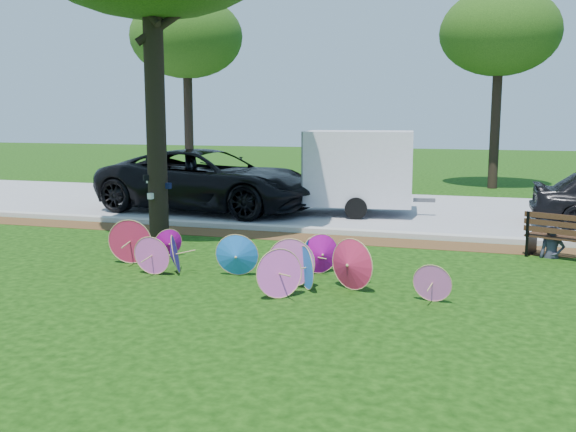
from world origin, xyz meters
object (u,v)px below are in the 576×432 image
object	(u,v)px
cargo_trailer	(359,168)
person_left	(554,225)
parasol_pile	(254,258)
park_bench	(573,237)
black_van	(208,181)

from	to	relation	value
cargo_trailer	person_left	distance (m)	6.48
parasol_pile	cargo_trailer	distance (m)	7.75
park_bench	cargo_trailer	bearing A→B (deg)	161.45
park_bench	person_left	distance (m)	0.41
cargo_trailer	park_bench	bearing A→B (deg)	-47.91
parasol_pile	park_bench	xyz separation A→B (m)	(5.39, 3.20, 0.07)
black_van	park_bench	world-z (taller)	black_van
parasol_pile	person_left	xyz separation A→B (m)	(5.04, 3.25, 0.28)
park_bench	person_left	xyz separation A→B (m)	(-0.35, 0.05, 0.21)
black_van	cargo_trailer	bearing A→B (deg)	-76.77
black_van	person_left	distance (m)	9.77
parasol_pile	park_bench	world-z (taller)	park_bench
cargo_trailer	park_bench	world-z (taller)	cargo_trailer
person_left	cargo_trailer	bearing A→B (deg)	132.95
black_van	person_left	bearing A→B (deg)	-107.93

